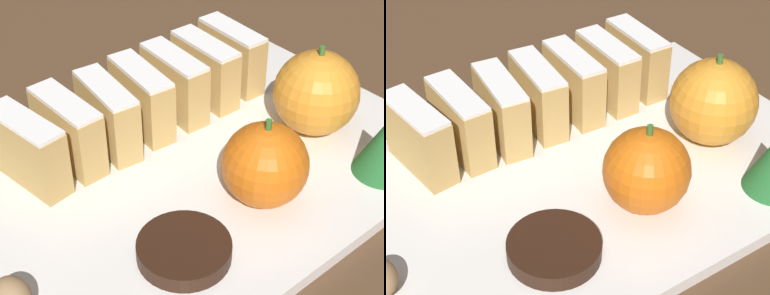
% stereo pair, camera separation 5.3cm
% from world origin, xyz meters
% --- Properties ---
extents(ground_plane, '(6.00, 6.00, 0.00)m').
position_xyz_m(ground_plane, '(0.00, 0.00, 0.00)').
color(ground_plane, '#513823').
extents(serving_platter, '(0.28, 0.45, 0.01)m').
position_xyz_m(serving_platter, '(0.00, 0.00, 0.01)').
color(serving_platter, white).
rests_on(serving_platter, ground_plane).
extents(stollen_slice_front, '(0.08, 0.04, 0.06)m').
position_xyz_m(stollen_slice_front, '(-0.08, -0.11, 0.04)').
color(stollen_slice_front, tan).
rests_on(stollen_slice_front, serving_platter).
extents(stollen_slice_second, '(0.08, 0.03, 0.06)m').
position_xyz_m(stollen_slice_second, '(-0.09, -0.07, 0.04)').
color(stollen_slice_second, tan).
rests_on(stollen_slice_second, serving_platter).
extents(stollen_slice_third, '(0.08, 0.03, 0.06)m').
position_xyz_m(stollen_slice_third, '(-0.08, -0.03, 0.04)').
color(stollen_slice_third, tan).
rests_on(stollen_slice_third, serving_platter).
extents(stollen_slice_fourth, '(0.08, 0.03, 0.06)m').
position_xyz_m(stollen_slice_fourth, '(-0.09, 0.01, 0.04)').
color(stollen_slice_fourth, tan).
rests_on(stollen_slice_fourth, serving_platter).
extents(stollen_slice_fifth, '(0.08, 0.03, 0.06)m').
position_xyz_m(stollen_slice_fifth, '(-0.09, 0.05, 0.04)').
color(stollen_slice_fifth, tan).
rests_on(stollen_slice_fifth, serving_platter).
extents(stollen_slice_sixth, '(0.08, 0.03, 0.06)m').
position_xyz_m(stollen_slice_sixth, '(-0.09, 0.09, 0.04)').
color(stollen_slice_sixth, tan).
rests_on(stollen_slice_sixth, serving_platter).
extents(stollen_slice_back, '(0.08, 0.03, 0.06)m').
position_xyz_m(stollen_slice_back, '(-0.09, 0.13, 0.04)').
color(stollen_slice_back, tan).
rests_on(stollen_slice_back, serving_platter).
extents(orange_near, '(0.07, 0.07, 0.08)m').
position_xyz_m(orange_near, '(0.06, 0.03, 0.05)').
color(orange_near, orange).
rests_on(orange_near, serving_platter).
extents(orange_far, '(0.08, 0.08, 0.09)m').
position_xyz_m(orange_far, '(0.02, 0.13, 0.05)').
color(orange_far, orange).
rests_on(orange_far, serving_platter).
extents(chocolate_cookie, '(0.07, 0.07, 0.01)m').
position_xyz_m(chocolate_cookie, '(0.07, -0.07, 0.02)').
color(chocolate_cookie, black).
rests_on(chocolate_cookie, serving_platter).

